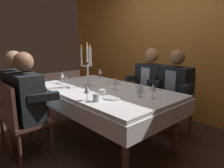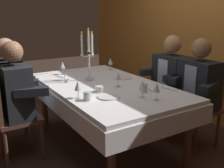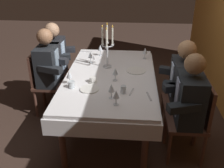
# 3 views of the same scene
# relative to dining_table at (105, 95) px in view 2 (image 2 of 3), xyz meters

# --- Properties ---
(ground_plane) EXTENTS (12.00, 12.00, 0.00)m
(ground_plane) POSITION_rel_dining_table_xyz_m (0.00, 0.00, -0.62)
(ground_plane) COLOR #3C2B23
(back_wall) EXTENTS (6.00, 0.12, 2.70)m
(back_wall) POSITION_rel_dining_table_xyz_m (0.00, 1.66, 0.73)
(back_wall) COLOR gold
(back_wall) RESTS_ON ground_plane
(dining_table) EXTENTS (1.94, 1.14, 0.74)m
(dining_table) POSITION_rel_dining_table_xyz_m (0.00, 0.00, 0.00)
(dining_table) COLOR white
(dining_table) RESTS_ON ground_plane
(candelabra) EXTENTS (0.15, 0.17, 0.60)m
(candelabra) POSITION_rel_dining_table_xyz_m (-0.26, -0.06, 0.39)
(candelabra) COLOR silver
(candelabra) RESTS_ON dining_table
(dinner_plate_0) EXTENTS (0.21, 0.21, 0.01)m
(dinner_plate_0) POSITION_rel_dining_table_xyz_m (0.40, -0.20, 0.13)
(dinner_plate_0) COLOR white
(dinner_plate_0) RESTS_ON dining_table
(dinner_plate_1) EXTENTS (0.25, 0.25, 0.01)m
(dinner_plate_1) POSITION_rel_dining_table_xyz_m (-0.15, 0.32, 0.13)
(dinner_plate_1) COLOR white
(dinner_plate_1) RESTS_ON dining_table
(wine_glass_0) EXTENTS (0.07, 0.07, 0.16)m
(wine_glass_0) POSITION_rel_dining_table_xyz_m (0.14, 0.07, 0.23)
(wine_glass_0) COLOR silver
(wine_glass_0) RESTS_ON dining_table
(wine_glass_1) EXTENTS (0.07, 0.07, 0.16)m
(wine_glass_1) POSITION_rel_dining_table_xyz_m (-0.62, 0.45, 0.23)
(wine_glass_1) COLOR silver
(wine_glass_1) RESTS_ON dining_table
(wine_glass_2) EXTENTS (0.07, 0.07, 0.16)m
(wine_glass_2) POSITION_rel_dining_table_xyz_m (0.27, -0.45, 0.23)
(wine_glass_2) COLOR silver
(wine_glass_2) RESTS_ON dining_table
(wine_glass_3) EXTENTS (0.07, 0.07, 0.16)m
(wine_glass_3) POSITION_rel_dining_table_xyz_m (-0.70, -0.21, 0.23)
(wine_glass_3) COLOR silver
(wine_glass_3) RESTS_ON dining_table
(wine_glass_4) EXTENTS (0.07, 0.07, 0.16)m
(wine_glass_4) POSITION_rel_dining_table_xyz_m (0.70, 0.12, 0.24)
(wine_glass_4) COLOR silver
(wine_glass_4) RESTS_ON dining_table
(wine_glass_5) EXTENTS (0.07, 0.07, 0.16)m
(wine_glass_5) POSITION_rel_dining_table_xyz_m (0.57, 0.06, 0.23)
(wine_glass_5) COLOR silver
(wine_glass_5) RESTS_ON dining_table
(wine_glass_6) EXTENTS (0.07, 0.07, 0.16)m
(wine_glass_6) POSITION_rel_dining_table_xyz_m (-0.40, -0.31, 0.23)
(wine_glass_6) COLOR silver
(wine_glass_6) RESTS_ON dining_table
(water_tumbler_0) EXTENTS (0.07, 0.07, 0.08)m
(water_tumbler_0) POSITION_rel_dining_table_xyz_m (0.37, -0.40, 0.16)
(water_tumbler_0) COLOR silver
(water_tumbler_0) RESTS_ON dining_table
(water_tumbler_1) EXTENTS (0.06, 0.06, 0.09)m
(water_tumbler_1) POSITION_rel_dining_table_xyz_m (0.45, 0.18, 0.16)
(water_tumbler_1) COLOR silver
(water_tumbler_1) RESTS_ON dining_table
(coffee_cup_0) EXTENTS (0.13, 0.12, 0.06)m
(coffee_cup_0) POSITION_rel_dining_table_xyz_m (0.21, -0.19, 0.15)
(coffee_cup_0) COLOR white
(coffee_cup_0) RESTS_ON dining_table
(knife_0) EXTENTS (0.19, 0.05, 0.01)m
(knife_0) POSITION_rel_dining_table_xyz_m (0.51, 0.46, 0.12)
(knife_0) COLOR #B7B7BC
(knife_0) RESTS_ON dining_table
(fork_1) EXTENTS (0.17, 0.07, 0.01)m
(fork_1) POSITION_rel_dining_table_xyz_m (-0.59, -0.29, 0.12)
(fork_1) COLOR #B7B7BC
(fork_1) RESTS_ON dining_table
(knife_2) EXTENTS (0.03, 0.19, 0.01)m
(knife_2) POSITION_rel_dining_table_xyz_m (-0.83, -0.45, 0.12)
(knife_2) COLOR #B7B7BC
(knife_2) RESTS_ON dining_table
(fork_3) EXTENTS (0.17, 0.06, 0.01)m
(fork_3) POSITION_rel_dining_table_xyz_m (0.42, 0.27, 0.12)
(fork_3) COLOR #B7B7BC
(fork_3) RESTS_ON dining_table
(seated_diner_0) EXTENTS (0.63, 0.48, 1.24)m
(seated_diner_0) POSITION_rel_dining_table_xyz_m (-0.60, -0.89, 0.11)
(seated_diner_0) COLOR brown
(seated_diner_0) RESTS_ON ground_plane
(seated_diner_1) EXTENTS (0.63, 0.48, 1.24)m
(seated_diner_1) POSITION_rel_dining_table_xyz_m (-0.27, -0.89, 0.11)
(seated_diner_1) COLOR brown
(seated_diner_1) RESTS_ON ground_plane
(seated_diner_2) EXTENTS (0.63, 0.48, 1.24)m
(seated_diner_2) POSITION_rel_dining_table_xyz_m (0.10, 0.89, 0.11)
(seated_diner_2) COLOR brown
(seated_diner_2) RESTS_ON ground_plane
(seated_diner_3) EXTENTS (0.63, 0.48, 1.24)m
(seated_diner_3) POSITION_rel_dining_table_xyz_m (0.53, 0.89, 0.11)
(seated_diner_3) COLOR brown
(seated_diner_3) RESTS_ON ground_plane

